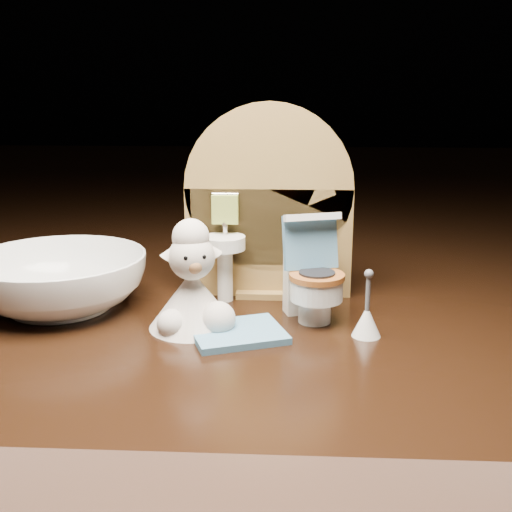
{
  "coord_description": "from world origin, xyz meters",
  "views": [
    {
      "loc": [
        0.02,
        -0.43,
        0.17
      ],
      "look_at": [
        -0.01,
        0.01,
        0.05
      ],
      "focal_mm": 45.0,
      "sensor_mm": 36.0,
      "label": 1
    }
  ],
  "objects": [
    {
      "name": "backdrop_panel",
      "position": [
        -0.0,
        0.06,
        0.07
      ],
      "size": [
        0.13,
        0.05,
        0.15
      ],
      "color": "olive",
      "rests_on": "ground"
    },
    {
      "name": "plush_lamb",
      "position": [
        -0.05,
        -0.01,
        0.03
      ],
      "size": [
        0.06,
        0.06,
        0.08
      ],
      "rotation": [
        0.0,
        0.0,
        0.32
      ],
      "color": "beige",
      "rests_on": "ground"
    },
    {
      "name": "toilet_brush",
      "position": [
        0.07,
        -0.02,
        0.01
      ],
      "size": [
        0.02,
        0.02,
        0.05
      ],
      "color": "white",
      "rests_on": "ground"
    },
    {
      "name": "bath_mat",
      "position": [
        -0.02,
        -0.03,
        0.0
      ],
      "size": [
        0.07,
        0.07,
        0.0
      ],
      "primitive_type": "cube",
      "rotation": [
        0.0,
        0.0,
        0.36
      ],
      "color": "teal",
      "rests_on": "ground"
    },
    {
      "name": "ceramic_bowl",
      "position": [
        -0.16,
        0.02,
        0.02
      ],
      "size": [
        0.16,
        0.16,
        0.04
      ],
      "primitive_type": "imported",
      "rotation": [
        0.0,
        0.0,
        -0.23
      ],
      "color": "white",
      "rests_on": "ground"
    },
    {
      "name": "toy_toilet",
      "position": [
        0.03,
        0.01,
        0.03
      ],
      "size": [
        0.04,
        0.05,
        0.08
      ],
      "rotation": [
        0.0,
        0.0,
        0.3
      ],
      "color": "white",
      "rests_on": "ground"
    }
  ]
}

